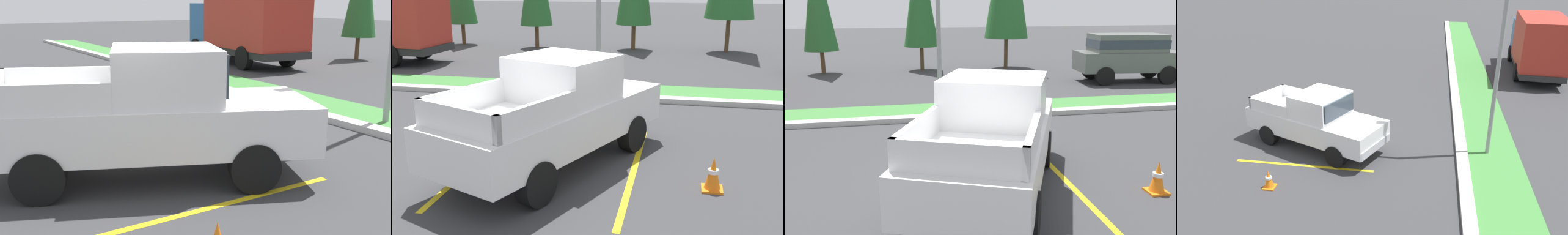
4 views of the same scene
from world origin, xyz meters
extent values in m
plane|color=#38383A|center=(0.00, 0.00, 0.00)|extent=(120.00, 120.00, 0.00)
cube|color=yellow|center=(-1.42, -0.33, 0.00)|extent=(0.12, 4.80, 0.01)
cube|color=yellow|center=(1.68, -0.33, 0.00)|extent=(0.12, 4.80, 0.01)
cube|color=#B2B2AD|center=(0.00, 5.00, 0.07)|extent=(56.00, 0.40, 0.15)
cube|color=#42843D|center=(0.00, 6.10, 0.03)|extent=(56.00, 1.80, 0.06)
cylinder|color=black|center=(-0.05, 1.43, 0.38)|extent=(0.55, 0.81, 0.76)
cylinder|color=black|center=(1.52, 0.77, 0.38)|extent=(0.55, 0.81, 0.76)
cylinder|color=black|center=(-1.26, -1.42, 0.38)|extent=(0.55, 0.81, 0.76)
cylinder|color=black|center=(0.31, -2.09, 0.38)|extent=(0.55, 0.81, 0.76)
cube|color=white|center=(0.13, -0.33, 0.88)|extent=(3.78, 5.53, 0.76)
cube|color=white|center=(0.25, -0.05, 1.68)|extent=(2.25, 2.16, 0.84)
cube|color=#2D3842|center=(0.57, 0.70, 1.73)|extent=(1.51, 0.69, 0.63)
cube|color=white|center=(-1.22, -1.33, 1.48)|extent=(0.83, 1.79, 0.44)
cube|color=white|center=(0.35, -1.99, 1.48)|extent=(0.83, 1.79, 0.44)
cube|color=white|center=(-0.79, -2.49, 1.48)|extent=(1.70, 0.80, 0.44)
cube|color=silver|center=(1.13, 2.02, 0.64)|extent=(1.72, 0.85, 0.28)
cylinder|color=black|center=(-13.49, 8.86, 0.50)|extent=(1.02, 0.39, 1.00)
cylinder|color=black|center=(-13.30, 11.05, 0.50)|extent=(1.02, 0.39, 1.00)
cylinder|color=black|center=(-9.11, 8.47, 0.50)|extent=(1.02, 0.39, 1.00)
cylinder|color=black|center=(-8.92, 10.66, 0.50)|extent=(1.02, 0.39, 1.00)
cube|color=#262626|center=(-10.80, 9.73, 0.65)|extent=(6.97, 2.88, 0.30)
cube|color=#285693|center=(-13.34, 9.95, 1.75)|extent=(1.79, 2.43, 1.90)
cube|color=#2D3842|center=(-14.16, 10.02, 2.00)|extent=(0.24, 2.10, 0.90)
cube|color=#B22D23|center=(-10.01, 9.66, 2.10)|extent=(5.19, 2.83, 2.60)
cylinder|color=gray|center=(-0.13, 5.90, 3.44)|extent=(0.14, 0.14, 6.88)
cube|color=orange|center=(3.10, -0.94, 0.02)|extent=(0.36, 0.36, 0.04)
cone|color=orange|center=(3.10, -0.94, 0.32)|extent=(0.28, 0.28, 0.56)
cylinder|color=white|center=(3.10, -0.94, 0.35)|extent=(0.19, 0.19, 0.07)
camera|label=1|loc=(6.78, -3.41, 2.77)|focal=43.55mm
camera|label=2|loc=(2.51, -8.86, 3.55)|focal=44.39mm
camera|label=3|loc=(-1.50, -7.49, 3.33)|focal=39.70mm
camera|label=4|loc=(12.49, 3.74, 6.68)|focal=35.35mm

